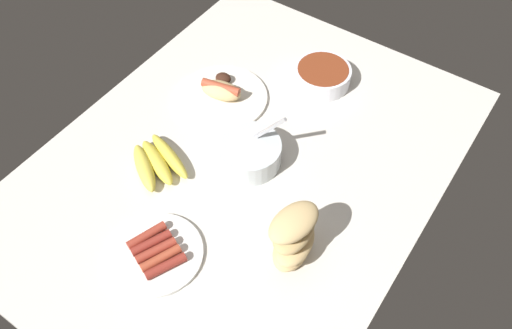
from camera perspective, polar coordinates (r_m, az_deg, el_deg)
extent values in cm
cube|color=silver|center=(132.74, -1.43, -0.13)|extent=(120.00, 90.00, 3.00)
ellipsoid|color=gold|center=(132.04, -9.32, 0.91)|extent=(8.71, 16.73, 3.77)
ellipsoid|color=gold|center=(131.54, -10.62, 0.23)|extent=(9.82, 15.80, 3.43)
ellipsoid|color=#E5D14C|center=(130.81, -11.95, -0.35)|extent=(11.54, 14.67, 3.88)
cylinder|color=white|center=(119.01, -10.63, -9.45)|extent=(20.38, 20.38, 1.00)
cylinder|color=maroon|center=(115.56, -9.72, -10.75)|extent=(9.22, 5.76, 2.04)
cylinder|color=#AD472D|center=(116.61, -10.24, -9.92)|extent=(9.29, 5.46, 2.04)
cylinder|color=#9E3828|center=(117.69, -10.74, -9.10)|extent=(9.25, 5.65, 2.04)
cylinder|color=maroon|center=(118.81, -11.23, -8.29)|extent=(9.27, 5.57, 2.04)
cylinder|color=#9E3828|center=(119.95, -11.72, -7.50)|extent=(9.38, 4.97, 2.04)
cylinder|color=white|center=(150.01, 7.17, 9.46)|extent=(15.72, 15.72, 5.08)
cylinder|color=maroon|center=(148.57, 7.25, 10.06)|extent=(14.14, 14.14, 1.00)
cylinder|color=silver|center=(129.24, -0.71, 1.22)|extent=(15.67, 15.67, 6.29)
cylinder|color=beige|center=(128.26, -0.71, 1.57)|extent=(13.79, 13.79, 2.83)
cube|color=#B7B7BC|center=(125.76, 0.92, 3.59)|extent=(3.27, 10.56, 12.95)
cylinder|color=white|center=(145.99, -3.73, 7.22)|extent=(25.12, 25.12, 1.00)
ellipsoid|color=#DBB77A|center=(144.10, -3.79, 7.97)|extent=(8.26, 12.30, 4.40)
cylinder|color=#AD472D|center=(143.25, -3.82, 8.32)|extent=(4.62, 10.98, 2.40)
ellipsoid|color=#381E14|center=(148.69, -3.56, 9.28)|extent=(4.51, 5.11, 2.80)
ellipsoid|color=#DBB77A|center=(116.57, 3.92, -8.90)|extent=(13.61, 9.60, 3.60)
ellipsoid|color=#DBB77A|center=(113.09, 4.21, -8.35)|extent=(13.58, 9.53, 3.60)
ellipsoid|color=tan|center=(110.30, 4.12, -7.12)|extent=(13.05, 8.51, 3.60)
ellipsoid|color=#DBB77A|center=(107.09, 4.11, -6.24)|extent=(13.69, 9.78, 3.60)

